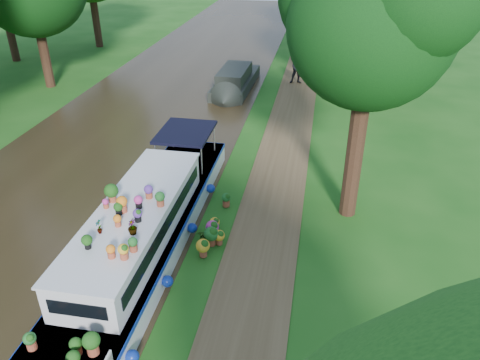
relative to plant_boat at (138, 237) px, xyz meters
name	(u,v)px	position (x,y,z in m)	size (l,w,h in m)	color
ground	(220,254)	(2.25, 0.69, -0.85)	(100.00, 100.00, 0.00)	#1A5114
canal_water	(37,233)	(-3.75, 0.69, -0.84)	(10.00, 100.00, 0.02)	black
towpath	(260,258)	(3.45, 0.69, -0.84)	(2.20, 100.00, 0.03)	brown
plant_boat	(138,237)	(0.00, 0.00, 0.00)	(2.29, 13.52, 2.28)	silver
tree_near_overhang	(373,11)	(6.04, 3.76, 5.75)	(5.52, 5.28, 8.99)	black
second_boat	(234,81)	(-0.22, 15.97, -0.33)	(2.04, 6.71, 1.29)	black
pedestrian_pink	(299,53)	(3.15, 21.69, 0.05)	(0.63, 0.42, 1.74)	#D55787
pedestrian_dark	(298,68)	(3.33, 17.86, 0.14)	(0.94, 0.73, 1.92)	black
verge_plant	(205,236)	(1.65, 1.21, -0.62)	(0.41, 0.36, 0.46)	#31621D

